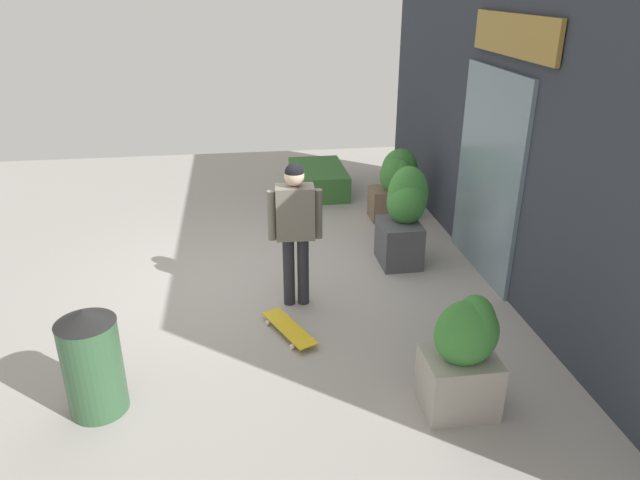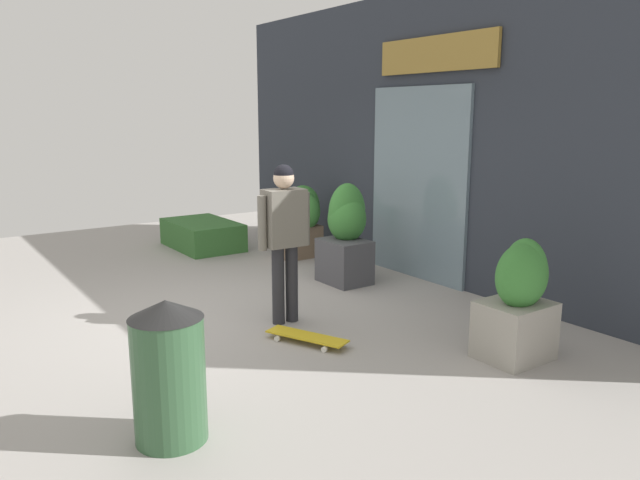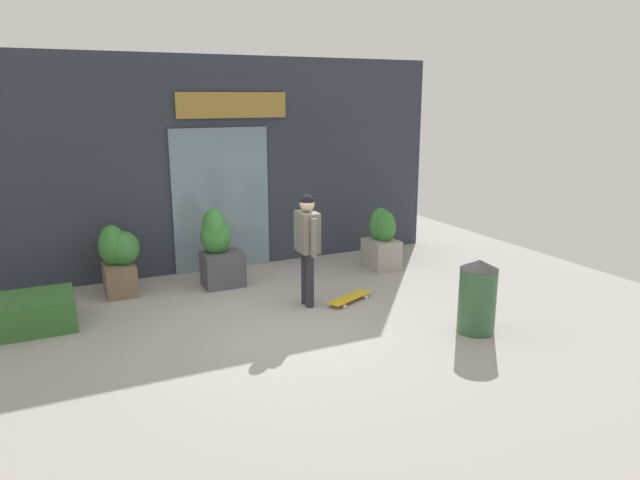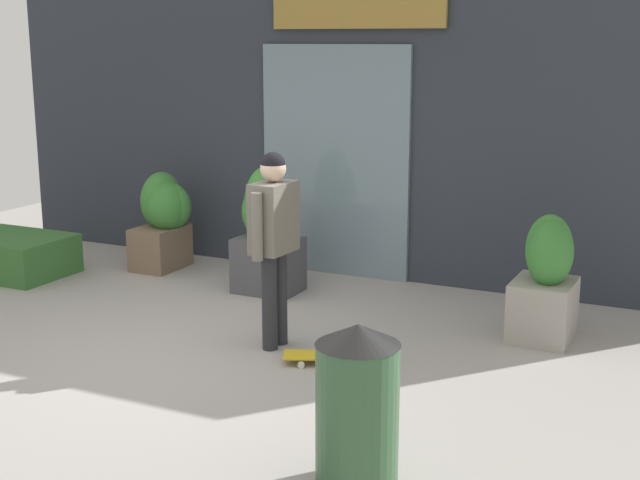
# 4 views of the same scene
# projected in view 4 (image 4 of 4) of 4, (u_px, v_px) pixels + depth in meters

# --- Properties ---
(ground_plane) EXTENTS (12.00, 12.00, 0.00)m
(ground_plane) POSITION_uv_depth(u_px,v_px,m) (183.00, 353.00, 7.31)
(ground_plane) COLOR #9E9993
(building_facade) EXTENTS (8.44, 0.31, 3.69)m
(building_facade) POSITION_uv_depth(u_px,v_px,m) (337.00, 106.00, 9.56)
(building_facade) COLOR #2D333D
(building_facade) RESTS_ON ground_plane
(skateboarder) EXTENTS (0.28, 0.59, 1.66)m
(skateboarder) POSITION_uv_depth(u_px,v_px,m) (274.00, 230.00, 7.26)
(skateboarder) COLOR #28282D
(skateboarder) RESTS_ON ground_plane
(skateboard) EXTENTS (0.84, 0.53, 0.08)m
(skateboard) POSITION_uv_depth(u_px,v_px,m) (335.00, 356.00, 7.07)
(skateboard) COLOR gold
(skateboard) RESTS_ON ground_plane
(planter_box_left) EXTENTS (0.61, 0.72, 1.08)m
(planter_box_left) POSITION_uv_depth(u_px,v_px,m) (164.00, 215.00, 9.95)
(planter_box_left) COLOR brown
(planter_box_left) RESTS_ON ground_plane
(planter_box_right) EXTENTS (0.64, 0.62, 1.28)m
(planter_box_right) POSITION_uv_depth(u_px,v_px,m) (266.00, 229.00, 9.04)
(planter_box_right) COLOR #47474C
(planter_box_right) RESTS_ON ground_plane
(planter_box_mid) EXTENTS (0.51, 0.61, 1.09)m
(planter_box_mid) POSITION_uv_depth(u_px,v_px,m) (547.00, 277.00, 7.55)
(planter_box_mid) COLOR gray
(planter_box_mid) RESTS_ON ground_plane
(trash_bin) EXTENTS (0.49, 0.49, 0.98)m
(trash_bin) POSITION_uv_depth(u_px,v_px,m) (357.00, 405.00, 5.06)
(trash_bin) COLOR #335938
(trash_bin) RESTS_ON ground_plane
(hedge_ledge) EXTENTS (1.43, 0.90, 0.43)m
(hedge_ledge) POSITION_uv_depth(u_px,v_px,m) (5.00, 254.00, 9.77)
(hedge_ledge) COLOR #33662D
(hedge_ledge) RESTS_ON ground_plane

